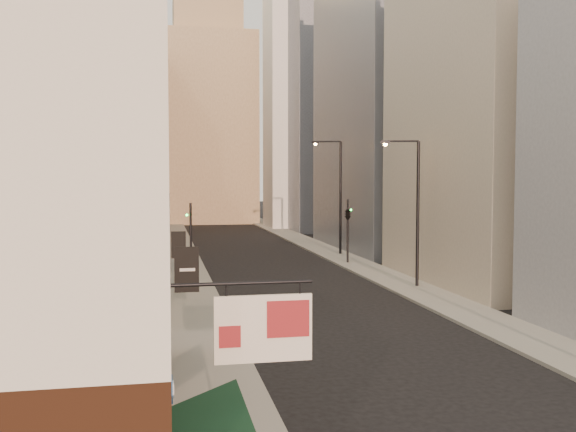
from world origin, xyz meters
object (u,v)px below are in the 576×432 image
object	(u,v)px
clock_tower	(207,106)
streetlamp_mid	(414,204)
traffic_light_right	(348,214)
traffic_light_left	(191,227)
white_tower	(297,89)
streetlamp_far	(338,190)

from	to	relation	value
clock_tower	streetlamp_mid	xyz separation A→B (m)	(7.74, -63.06, -12.56)
streetlamp_mid	traffic_light_right	distance (m)	11.30
clock_tower	streetlamp_mid	world-z (taller)	clock_tower
streetlamp_mid	traffic_light_left	world-z (taller)	streetlamp_mid
traffic_light_left	white_tower	bearing A→B (deg)	-118.57
streetlamp_far	traffic_light_left	world-z (taller)	streetlamp_far
white_tower	streetlamp_mid	distance (m)	51.00
white_tower	traffic_light_right	bearing A→B (deg)	-96.08
streetlamp_far	traffic_light_right	world-z (taller)	streetlamp_far
traffic_light_right	white_tower	bearing A→B (deg)	-80.84
white_tower	traffic_light_left	xyz separation A→B (m)	(-16.20, -42.55, -15.23)
streetlamp_mid	streetlamp_far	size ratio (longest dim) A/B	0.90
streetlamp_far	traffic_light_left	bearing A→B (deg)	-121.18
traffic_light_left	traffic_light_right	xyz separation A→B (m)	(12.17, 4.70, 0.54)
clock_tower	streetlamp_far	size ratio (longest dim) A/B	4.56
white_tower	clock_tower	bearing A→B (deg)	128.16
clock_tower	streetlamp_mid	size ratio (longest dim) A/B	5.06
clock_tower	white_tower	xyz separation A→B (m)	(11.00, -14.00, 0.97)
streetlamp_mid	streetlamp_far	bearing A→B (deg)	105.33
traffic_light_left	clock_tower	bearing A→B (deg)	-102.98
white_tower	streetlamp_far	distance (m)	34.70
clock_tower	streetlamp_mid	distance (m)	64.76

